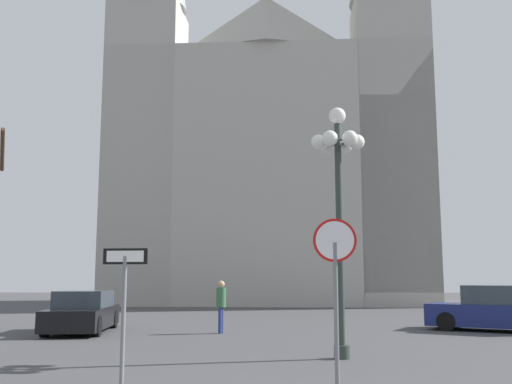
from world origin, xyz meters
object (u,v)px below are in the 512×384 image
at_px(parked_car_far_black, 83,312).
at_px(pedestrian_walking, 221,301).
at_px(one_way_arrow_sign, 124,299).
at_px(parked_car_near_navy, 500,310).
at_px(stop_sign, 335,267).
at_px(cathedral, 268,125).
at_px(street_lamp, 338,178).

relative_size(parked_car_far_black, pedestrian_walking, 2.70).
distance_m(one_way_arrow_sign, pedestrian_walking, 10.11).
distance_m(parked_car_near_navy, pedestrian_walking, 9.48).
bearing_deg(parked_car_near_navy, stop_sign, -123.98).
bearing_deg(one_way_arrow_sign, pedestrian_walking, 85.34).
height_order(stop_sign, one_way_arrow_sign, stop_sign).
relative_size(cathedral, pedestrian_walking, 23.10).
bearing_deg(parked_car_near_navy, pedestrian_walking, -174.75).
bearing_deg(pedestrian_walking, parked_car_near_navy, 5.25).
height_order(street_lamp, parked_car_far_black, street_lamp).
bearing_deg(pedestrian_walking, street_lamp, -61.44).
height_order(one_way_arrow_sign, pedestrian_walking, one_way_arrow_sign).
bearing_deg(parked_car_far_black, pedestrian_walking, -5.07).
relative_size(street_lamp, parked_car_far_black, 1.27).
xyz_separation_m(one_way_arrow_sign, street_lamp, (4.00, 4.22, 2.66)).
bearing_deg(one_way_arrow_sign, parked_car_near_navy, 46.82).
relative_size(one_way_arrow_sign, parked_car_near_navy, 0.47).
distance_m(parked_car_near_navy, parked_car_far_black, 14.12).
distance_m(stop_sign, parked_car_far_black, 12.16).
relative_size(stop_sign, one_way_arrow_sign, 1.24).
bearing_deg(cathedral, one_way_arrow_sign, -94.79).
distance_m(one_way_arrow_sign, parked_car_far_black, 11.20).
bearing_deg(parked_car_near_navy, parked_car_far_black, -178.16).
xyz_separation_m(street_lamp, pedestrian_walking, (-3.18, 5.85, -3.13)).
distance_m(parked_car_far_black, pedestrian_walking, 4.71).
height_order(parked_car_near_navy, parked_car_far_black, parked_car_near_navy).
xyz_separation_m(stop_sign, parked_car_far_black, (-7.34, 9.60, -1.36)).
bearing_deg(parked_car_near_navy, street_lamp, -132.98).
distance_m(stop_sign, one_way_arrow_sign, 3.63).
xyz_separation_m(one_way_arrow_sign, pedestrian_walking, (0.82, 10.07, -0.47)).
bearing_deg(stop_sign, parked_car_far_black, 127.43).
xyz_separation_m(one_way_arrow_sign, parked_car_near_navy, (10.26, 10.93, -0.78)).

